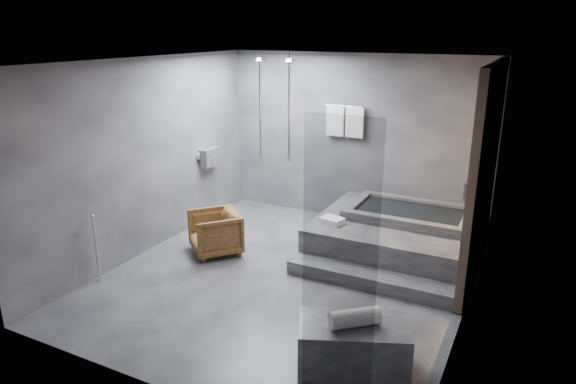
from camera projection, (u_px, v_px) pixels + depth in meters
The scene contains 7 objects.
room at pixel (324, 150), 6.36m from camera, with size 5.00×5.04×2.82m.
tub_deck at pixel (395, 236), 7.55m from camera, with size 2.20×2.00×0.50m, color #323235.
tub_step at pixel (369, 279), 6.60m from camera, with size 2.20×0.36×0.18m, color #323235.
concrete_bench at pixel (353, 345), 4.97m from camera, with size 1.05×0.58×0.47m, color #38383A.
driftwood_chair at pixel (215, 233), 7.50m from camera, with size 0.67×0.69×0.63m, color #412610.
rolled_towel at pixel (355, 318), 4.84m from camera, with size 0.17×0.17×0.48m, color white.
deck_towel at pixel (332, 220), 7.34m from camera, with size 0.31×0.23×0.08m, color white.
Camera 1 is at (2.79, -5.51, 3.17)m, focal length 32.00 mm.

